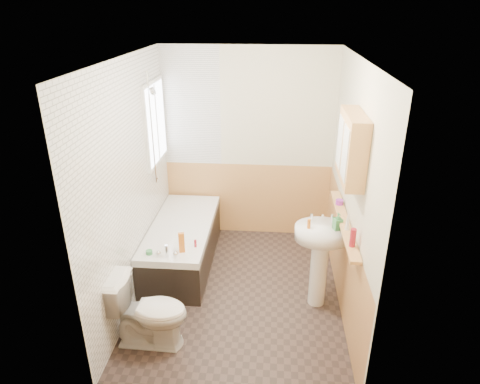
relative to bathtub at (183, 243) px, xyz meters
name	(u,v)px	position (x,y,z in m)	size (l,w,h in m)	color
floor	(239,292)	(0.73, -0.53, -0.28)	(2.80, 2.80, 0.00)	#2E2421
ceiling	(239,59)	(0.73, -0.53, 2.22)	(2.80, 2.80, 0.00)	white
wall_back	(248,146)	(0.73, 0.88, 0.97)	(2.20, 0.02, 2.50)	beige
wall_front	(222,270)	(0.73, -1.94, 0.97)	(2.20, 0.02, 2.50)	beige
wall_left	(130,185)	(-0.38, -0.53, 0.97)	(0.02, 2.80, 2.50)	beige
wall_right	(352,193)	(1.84, -0.53, 0.97)	(0.02, 2.80, 2.50)	beige
wainscot_right	(342,258)	(1.82, -0.53, 0.22)	(0.01, 2.80, 1.00)	tan
wainscot_front	(224,349)	(0.73, -1.92, 0.22)	(2.20, 0.01, 1.00)	tan
wainscot_back	(247,199)	(0.73, 0.86, 0.22)	(2.20, 0.01, 1.00)	tan
tile_cladding_left	(132,185)	(-0.36, -0.53, 0.97)	(0.01, 2.80, 2.50)	white
tile_return_back	(191,107)	(0.00, 0.86, 1.47)	(0.75, 0.01, 1.50)	white
window	(156,123)	(-0.33, 0.42, 1.37)	(0.03, 0.79, 0.99)	white
bathtub	(183,243)	(0.00, 0.00, 0.00)	(0.70, 1.64, 0.68)	black
shower_riser	(152,120)	(-0.31, 0.18, 1.46)	(0.11, 0.09, 1.29)	silver
toilet	(149,312)	(-0.03, -1.36, 0.07)	(0.40, 0.72, 0.71)	white
sink	(320,249)	(1.57, -0.64, 0.38)	(0.54, 0.44, 1.04)	white
pine_shelf	(344,222)	(1.77, -0.67, 0.71)	(0.10, 1.44, 0.03)	tan
medicine_cabinet	(352,147)	(1.74, -0.79, 1.51)	(0.17, 0.67, 0.60)	tan
foam_can	(353,238)	(1.77, -1.14, 0.81)	(0.05, 0.05, 0.17)	maroon
green_bottle	(348,219)	(1.77, -0.84, 0.84)	(0.05, 0.05, 0.23)	silver
black_jar	(339,202)	(1.77, -0.30, 0.76)	(0.08, 0.08, 0.05)	purple
soap_bottle	(337,226)	(1.71, -0.68, 0.68)	(0.08, 0.17, 0.08)	#388447
clear_bottle	(309,224)	(1.43, -0.68, 0.69)	(0.03, 0.03, 0.10)	orange
blue_gel	(182,243)	(0.14, -0.61, 0.37)	(0.06, 0.04, 0.23)	orange
cream_jar	(149,252)	(-0.20, -0.68, 0.28)	(0.07, 0.07, 0.04)	#388447
orange_bottle	(195,243)	(0.26, -0.50, 0.30)	(0.03, 0.03, 0.08)	maroon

